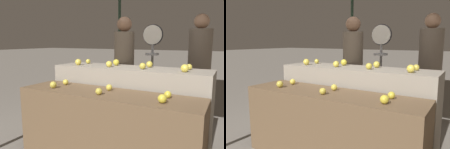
{
  "view_description": "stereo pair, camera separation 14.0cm",
  "coord_description": "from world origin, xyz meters",
  "views": [
    {
      "loc": [
        1.18,
        -1.98,
        1.35
      ],
      "look_at": [
        -0.08,
        0.3,
        0.95
      ],
      "focal_mm": 35.0,
      "sensor_mm": 36.0,
      "label": 1
    },
    {
      "loc": [
        1.3,
        -1.9,
        1.35
      ],
      "look_at": [
        -0.08,
        0.3,
        0.95
      ],
      "focal_mm": 35.0,
      "sensor_mm": 36.0,
      "label": 2
    }
  ],
  "objects": [
    {
      "name": "display_counter_front",
      "position": [
        0.0,
        0.0,
        0.4
      ],
      "size": [
        2.06,
        0.55,
        0.8
      ],
      "primitive_type": "cube",
      "color": "brown",
      "rests_on": "ground_plane"
    },
    {
      "name": "display_counter_back",
      "position": [
        0.0,
        0.6,
        0.51
      ],
      "size": [
        2.06,
        0.55,
        1.01
      ],
      "primitive_type": "cube",
      "color": "gray",
      "rests_on": "ground_plane"
    },
    {
      "name": "apple_front_0",
      "position": [
        -0.65,
        -0.11,
        0.84
      ],
      "size": [
        0.08,
        0.08,
        0.08
      ],
      "primitive_type": "sphere",
      "color": "gold",
      "rests_on": "display_counter_front"
    },
    {
      "name": "apple_front_1",
      "position": [
        -0.01,
        -0.12,
        0.84
      ],
      "size": [
        0.07,
        0.07,
        0.07
      ],
      "primitive_type": "sphere",
      "color": "gold",
      "rests_on": "display_counter_front"
    },
    {
      "name": "apple_front_2",
      "position": [
        0.66,
        -0.1,
        0.84
      ],
      "size": [
        0.08,
        0.08,
        0.08
      ],
      "primitive_type": "sphere",
      "color": "gold",
      "rests_on": "display_counter_front"
    },
    {
      "name": "apple_front_3",
      "position": [
        -0.65,
        0.11,
        0.84
      ],
      "size": [
        0.07,
        0.07,
        0.07
      ],
      "primitive_type": "sphere",
      "color": "yellow",
      "rests_on": "display_counter_front"
    },
    {
      "name": "apple_front_4",
      "position": [
        -0.01,
        0.1,
        0.84
      ],
      "size": [
        0.07,
        0.07,
        0.07
      ],
      "primitive_type": "sphere",
      "color": "yellow",
      "rests_on": "display_counter_front"
    },
    {
      "name": "apple_front_5",
      "position": [
        0.65,
        0.1,
        0.84
      ],
      "size": [
        0.07,
        0.07,
        0.07
      ],
      "primitive_type": "sphere",
      "color": "gold",
      "rests_on": "display_counter_front"
    },
    {
      "name": "apple_back_0",
      "position": [
        -0.73,
        0.48,
        1.06
      ],
      "size": [
        0.09,
        0.09,
        0.09
      ],
      "primitive_type": "sphere",
      "color": "yellow",
      "rests_on": "display_counter_back"
    },
    {
      "name": "apple_back_1",
      "position": [
        -0.23,
        0.5,
        1.05
      ],
      "size": [
        0.08,
        0.08,
        0.08
      ],
      "primitive_type": "sphere",
      "color": "yellow",
      "rests_on": "display_counter_back"
    },
    {
      "name": "apple_back_2",
      "position": [
        0.23,
        0.5,
        1.05
      ],
      "size": [
        0.08,
        0.08,
        0.08
      ],
      "primitive_type": "sphere",
      "color": "gold",
      "rests_on": "display_counter_back"
    },
    {
      "name": "apple_back_3",
      "position": [
        0.73,
        0.49,
        1.06
      ],
      "size": [
        0.09,
        0.09,
        0.09
      ],
      "primitive_type": "sphere",
      "color": "yellow",
      "rests_on": "display_counter_back"
    },
    {
      "name": "apple_back_4",
      "position": [
        -0.72,
        0.71,
        1.05
      ],
      "size": [
        0.07,
        0.07,
        0.07
      ],
      "primitive_type": "sphere",
      "color": "gold",
      "rests_on": "display_counter_back"
    },
    {
      "name": "apple_back_5",
      "position": [
        -0.24,
        0.71,
        1.06
      ],
      "size": [
        0.09,
        0.09,
        0.09
      ],
      "primitive_type": "sphere",
      "color": "gold",
      "rests_on": "display_counter_back"
    },
    {
      "name": "apple_back_6",
      "position": [
        0.24,
        0.71,
        1.05
      ],
      "size": [
        0.08,
        0.08,
        0.08
      ],
      "primitive_type": "sphere",
      "color": "gold",
      "rests_on": "display_counter_back"
    },
    {
      "name": "apple_back_7",
      "position": [
        0.74,
        0.71,
        1.05
      ],
      "size": [
        0.07,
        0.07,
        0.07
      ],
      "primitive_type": "sphere",
      "color": "gold",
      "rests_on": "display_counter_back"
    },
    {
      "name": "produce_scale",
      "position": [
        0.14,
        1.13,
        1.17
      ],
      "size": [
        0.3,
        0.2,
        1.59
      ],
      "color": "#99999E",
      "rests_on": "ground_plane"
    },
    {
      "name": "person_vendor_at_scale",
      "position": [
        -0.3,
        1.08,
        1.01
      ],
      "size": [
        0.33,
        0.33,
        1.72
      ],
      "rotation": [
        0.0,
        0.0,
        3.2
      ],
      "color": "#2D2D38",
      "rests_on": "ground_plane"
    },
    {
      "name": "person_customer_left",
      "position": [
        0.72,
        1.74,
        1.03
      ],
      "size": [
        0.42,
        0.42,
        1.77
      ],
      "rotation": [
        0.0,
        0.0,
        2.94
      ],
      "color": "#2D2D38",
      "rests_on": "ground_plane"
    }
  ]
}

